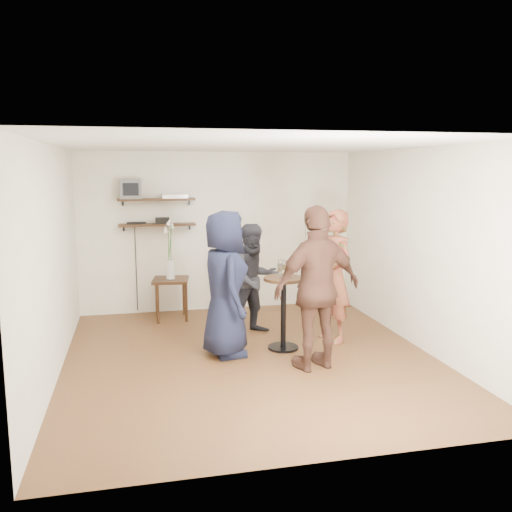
{
  "coord_description": "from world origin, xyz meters",
  "views": [
    {
      "loc": [
        -1.35,
        -6.3,
        2.32
      ],
      "look_at": [
        0.16,
        0.4,
        1.22
      ],
      "focal_mm": 38.0,
      "sensor_mm": 36.0,
      "label": 1
    }
  ],
  "objects_px": {
    "radio": "(162,220)",
    "person_dark": "(254,279)",
    "person_navy": "(225,284)",
    "person_plaid": "(334,276)",
    "side_table": "(171,285)",
    "person_brown": "(318,288)",
    "drinks_table": "(283,303)",
    "dvd_deck": "(175,196)",
    "crt_monitor": "(131,189)"
  },
  "relations": [
    {
      "from": "drinks_table",
      "to": "person_dark",
      "type": "bearing_deg",
      "value": 106.57
    },
    {
      "from": "person_plaid",
      "to": "person_dark",
      "type": "xyz_separation_m",
      "value": [
        -0.97,
        0.55,
        -0.11
      ]
    },
    {
      "from": "radio",
      "to": "drinks_table",
      "type": "height_order",
      "value": "radio"
    },
    {
      "from": "crt_monitor",
      "to": "radio",
      "type": "distance_m",
      "value": 0.69
    },
    {
      "from": "person_navy",
      "to": "person_brown",
      "type": "bearing_deg",
      "value": -129.9
    },
    {
      "from": "side_table",
      "to": "person_plaid",
      "type": "height_order",
      "value": "person_plaid"
    },
    {
      "from": "dvd_deck",
      "to": "drinks_table",
      "type": "relative_size",
      "value": 0.42
    },
    {
      "from": "person_brown",
      "to": "crt_monitor",
      "type": "bearing_deg",
      "value": -68.68
    },
    {
      "from": "radio",
      "to": "person_brown",
      "type": "height_order",
      "value": "person_brown"
    },
    {
      "from": "person_plaid",
      "to": "radio",
      "type": "bearing_deg",
      "value": -145.82
    },
    {
      "from": "radio",
      "to": "person_plaid",
      "type": "relative_size",
      "value": 0.12
    },
    {
      "from": "person_navy",
      "to": "radio",
      "type": "bearing_deg",
      "value": 11.88
    },
    {
      "from": "dvd_deck",
      "to": "person_brown",
      "type": "xyz_separation_m",
      "value": [
        1.41,
        -2.87,
        -0.94
      ]
    },
    {
      "from": "radio",
      "to": "person_dark",
      "type": "relative_size",
      "value": 0.14
    },
    {
      "from": "side_table",
      "to": "person_dark",
      "type": "height_order",
      "value": "person_dark"
    },
    {
      "from": "crt_monitor",
      "to": "person_plaid",
      "type": "xyz_separation_m",
      "value": [
        2.64,
        -1.92,
        -1.12
      ]
    },
    {
      "from": "person_dark",
      "to": "person_brown",
      "type": "height_order",
      "value": "person_brown"
    },
    {
      "from": "person_brown",
      "to": "dvd_deck",
      "type": "bearing_deg",
      "value": -78.52
    },
    {
      "from": "crt_monitor",
      "to": "person_brown",
      "type": "height_order",
      "value": "crt_monitor"
    },
    {
      "from": "radio",
      "to": "person_plaid",
      "type": "distance_m",
      "value": 2.96
    },
    {
      "from": "side_table",
      "to": "person_navy",
      "type": "height_order",
      "value": "person_navy"
    },
    {
      "from": "dvd_deck",
      "to": "radio",
      "type": "bearing_deg",
      "value": 180.0
    },
    {
      "from": "side_table",
      "to": "drinks_table",
      "type": "bearing_deg",
      "value": -52.83
    },
    {
      "from": "person_dark",
      "to": "person_navy",
      "type": "height_order",
      "value": "person_navy"
    },
    {
      "from": "side_table",
      "to": "crt_monitor",
      "type": "bearing_deg",
      "value": 146.95
    },
    {
      "from": "person_plaid",
      "to": "person_dark",
      "type": "distance_m",
      "value": 1.13
    },
    {
      "from": "person_dark",
      "to": "person_navy",
      "type": "bearing_deg",
      "value": -141.06
    },
    {
      "from": "radio",
      "to": "person_plaid",
      "type": "height_order",
      "value": "person_plaid"
    },
    {
      "from": "drinks_table",
      "to": "person_plaid",
      "type": "relative_size",
      "value": 0.53
    },
    {
      "from": "dvd_deck",
      "to": "person_dark",
      "type": "height_order",
      "value": "dvd_deck"
    },
    {
      "from": "crt_monitor",
      "to": "dvd_deck",
      "type": "xyz_separation_m",
      "value": [
        0.67,
        0.0,
        -0.12
      ]
    },
    {
      "from": "person_navy",
      "to": "person_brown",
      "type": "xyz_separation_m",
      "value": [
        0.97,
        -0.69,
        0.05
      ]
    },
    {
      "from": "crt_monitor",
      "to": "radio",
      "type": "relative_size",
      "value": 1.45
    },
    {
      "from": "dvd_deck",
      "to": "radio",
      "type": "distance_m",
      "value": 0.43
    },
    {
      "from": "person_plaid",
      "to": "person_brown",
      "type": "relative_size",
      "value": 0.93
    },
    {
      "from": "crt_monitor",
      "to": "person_dark",
      "type": "height_order",
      "value": "crt_monitor"
    },
    {
      "from": "person_dark",
      "to": "person_plaid",
      "type": "bearing_deg",
      "value": -46.18
    },
    {
      "from": "person_dark",
      "to": "person_navy",
      "type": "relative_size",
      "value": 0.86
    },
    {
      "from": "drinks_table",
      "to": "person_dark",
      "type": "xyz_separation_m",
      "value": [
        -0.22,
        0.74,
        0.17
      ]
    },
    {
      "from": "side_table",
      "to": "person_plaid",
      "type": "distance_m",
      "value": 2.63
    },
    {
      "from": "dvd_deck",
      "to": "person_brown",
      "type": "distance_m",
      "value": 3.33
    },
    {
      "from": "crt_monitor",
      "to": "side_table",
      "type": "height_order",
      "value": "crt_monitor"
    },
    {
      "from": "dvd_deck",
      "to": "person_brown",
      "type": "bearing_deg",
      "value": -63.86
    },
    {
      "from": "person_navy",
      "to": "crt_monitor",
      "type": "bearing_deg",
      "value": 22.57
    },
    {
      "from": "person_dark",
      "to": "dvd_deck",
      "type": "bearing_deg",
      "value": 109.25
    },
    {
      "from": "radio",
      "to": "drinks_table",
      "type": "bearing_deg",
      "value": -56.26
    },
    {
      "from": "side_table",
      "to": "radio",
      "type": "bearing_deg",
      "value": 102.98
    },
    {
      "from": "drinks_table",
      "to": "person_plaid",
      "type": "xyz_separation_m",
      "value": [
        0.75,
        0.19,
        0.29
      ]
    },
    {
      "from": "crt_monitor",
      "to": "drinks_table",
      "type": "xyz_separation_m",
      "value": [
        1.88,
        -2.11,
        -1.41
      ]
    },
    {
      "from": "radio",
      "to": "side_table",
      "type": "xyz_separation_m",
      "value": [
        0.08,
        -0.36,
        -0.98
      ]
    }
  ]
}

